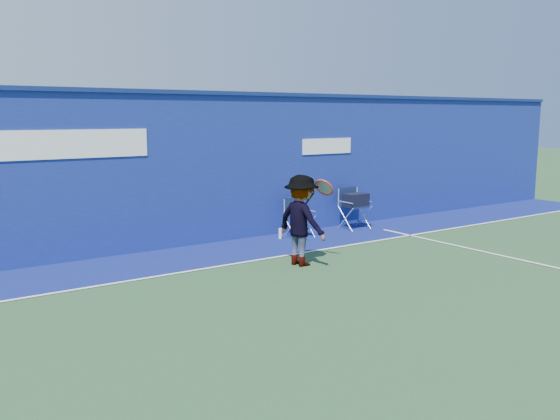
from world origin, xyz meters
TOP-DOWN VIEW (x-y plane):
  - ground at (0.00, 0.00)m, footprint 80.00×80.00m
  - stadium_wall at (-0.00, 5.20)m, footprint 24.00×0.50m
  - out_of_bounds_strip at (0.00, 4.10)m, footprint 24.00×1.80m
  - court_lines at (0.00, 0.60)m, footprint 24.00×12.00m
  - directors_chair_left at (2.44, 4.49)m, footprint 0.50×0.46m
  - directors_chair_right at (4.07, 4.53)m, footprint 0.57×0.51m
  - water_bottle at (1.98, 4.54)m, footprint 0.07×0.07m
  - tennis_player at (1.04, 2.52)m, footprint 0.94×1.10m

SIDE VIEW (x-z plane):
  - ground at x=0.00m, z-range 0.00..0.00m
  - out_of_bounds_strip at x=0.00m, z-range 0.00..0.01m
  - court_lines at x=0.00m, z-range 0.01..0.01m
  - water_bottle at x=1.98m, z-range 0.00..0.23m
  - directors_chair_left at x=2.44m, z-range -0.14..0.70m
  - directors_chair_right at x=4.07m, z-range -0.08..0.87m
  - tennis_player at x=1.04m, z-range 0.00..1.59m
  - stadium_wall at x=0.00m, z-range 0.01..3.09m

